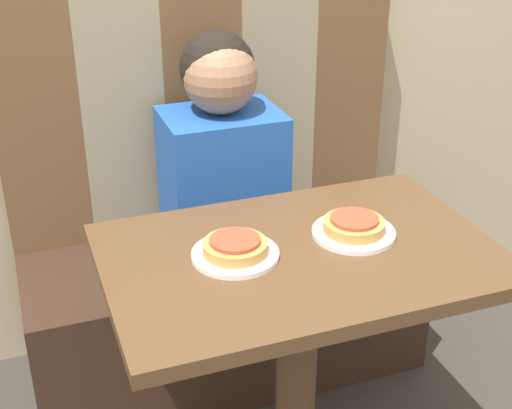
{
  "coord_description": "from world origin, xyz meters",
  "views": [
    {
      "loc": [
        -0.57,
        -1.27,
        1.57
      ],
      "look_at": [
        0.0,
        0.29,
        0.74
      ],
      "focal_mm": 50.0,
      "sensor_mm": 36.0,
      "label": 1
    }
  ],
  "objects_px": {
    "pizza_right": "(354,225)",
    "person": "(222,148)",
    "plate_right": "(354,233)",
    "pizza_left": "(235,246)",
    "plate_left": "(235,255)"
  },
  "relations": [
    {
      "from": "pizza_left",
      "to": "pizza_right",
      "type": "bearing_deg",
      "value": 0.0
    },
    {
      "from": "person",
      "to": "plate_right",
      "type": "xyz_separation_m",
      "value": [
        0.15,
        -0.56,
        -0.02
      ]
    },
    {
      "from": "plate_left",
      "to": "pizza_right",
      "type": "bearing_deg",
      "value": -0.0
    },
    {
      "from": "pizza_right",
      "to": "person",
      "type": "bearing_deg",
      "value": 104.6
    },
    {
      "from": "plate_right",
      "to": "pizza_right",
      "type": "distance_m",
      "value": 0.02
    },
    {
      "from": "person",
      "to": "plate_right",
      "type": "height_order",
      "value": "person"
    },
    {
      "from": "plate_left",
      "to": "pizza_left",
      "type": "height_order",
      "value": "pizza_left"
    },
    {
      "from": "plate_left",
      "to": "pizza_right",
      "type": "distance_m",
      "value": 0.29
    },
    {
      "from": "plate_right",
      "to": "pizza_left",
      "type": "relative_size",
      "value": 1.36
    },
    {
      "from": "person",
      "to": "pizza_left",
      "type": "distance_m",
      "value": 0.58
    },
    {
      "from": "plate_right",
      "to": "pizza_left",
      "type": "height_order",
      "value": "pizza_left"
    },
    {
      "from": "person",
      "to": "pizza_left",
      "type": "height_order",
      "value": "person"
    },
    {
      "from": "person",
      "to": "pizza_right",
      "type": "xyz_separation_m",
      "value": [
        0.15,
        -0.56,
        0.0
      ]
    },
    {
      "from": "pizza_left",
      "to": "pizza_right",
      "type": "relative_size",
      "value": 1.0
    },
    {
      "from": "person",
      "to": "plate_right",
      "type": "distance_m",
      "value": 0.58
    }
  ]
}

